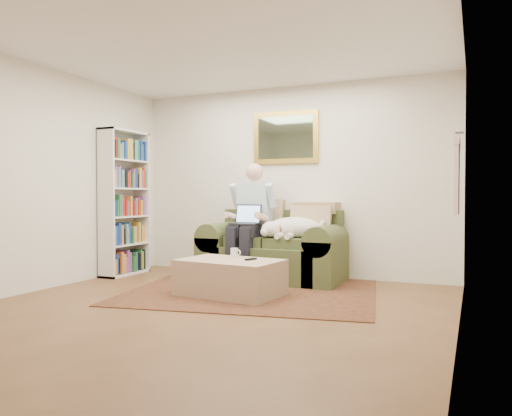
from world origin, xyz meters
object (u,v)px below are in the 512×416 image
Objects in this scene: seated_man at (249,222)px; coffee_mug at (234,252)px; laptop at (246,219)px; ottoman at (230,278)px; bookshelf at (124,203)px; sofa at (273,256)px; sleeping_dog at (294,228)px.

seated_man reaches higher than coffee_mug.
laptop is 1.11m from ottoman.
bookshelf is (-1.79, -0.17, 0.20)m from laptop.
coffee_mug is 2.08m from bookshelf.
sofa is 0.92m from coffee_mug.
coffee_mug reaches higher than ottoman.
seated_man is 0.60m from sleeping_dog.
sleeping_dog is at bearing 13.64° from laptop.
sleeping_dog is at bearing 7.58° from bookshelf.
bookshelf reaches higher than laptop.
sofa is 5.15× the size of laptop.
ottoman is at bearing -109.48° from sleeping_dog.
bookshelf reaches higher than sleeping_dog.
seated_man is 1.40× the size of ottoman.
seated_man is 2.04× the size of sleeping_dog.
seated_man is 0.76× the size of bookshelf.
bookshelf is at bearing -174.48° from laptop.
ottoman is at bearing -76.22° from laptop.
laptop reaches higher than coffee_mug.
sleeping_dog is 7.45× the size of coffee_mug.
sofa is at bearing 31.45° from seated_man.
sofa is 2.43× the size of sleeping_dog.
coffee_mug is at bearing -14.24° from bookshelf.
sleeping_dog reaches higher than coffee_mug.
sofa is 0.60m from laptop.
laptop is at bearing -138.98° from sofa.
bookshelf is at bearing 165.76° from coffee_mug.
coffee_mug is 0.05× the size of bookshelf.
sleeping_dog is 0.37× the size of bookshelf.
bookshelf is (-2.06, -0.41, 0.69)m from sofa.
coffee_mug is (-0.44, -0.81, -0.25)m from sleeping_dog.
sleeping_dog is (0.60, 0.14, -0.11)m from laptop.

